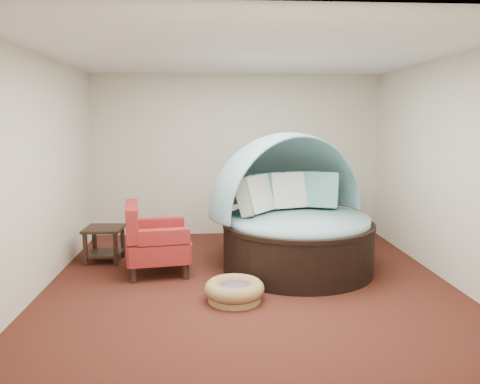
{
  "coord_description": "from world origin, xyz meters",
  "views": [
    {
      "loc": [
        -0.49,
        -5.71,
        2.03
      ],
      "look_at": [
        -0.07,
        0.6,
        1.04
      ],
      "focal_mm": 35.0,
      "sensor_mm": 36.0,
      "label": 1
    }
  ],
  "objects": [
    {
      "name": "canopy_daybed",
      "position": [
        0.64,
        0.49,
        0.86
      ],
      "size": [
        2.72,
        2.69,
        1.86
      ],
      "rotation": [
        0.0,
        0.0,
        0.43
      ],
      "color": "black",
      "rests_on": "floor"
    },
    {
      "name": "wall_back",
      "position": [
        0.0,
        2.5,
        1.4
      ],
      "size": [
        5.0,
        0.0,
        5.0
      ],
      "primitive_type": "plane",
      "rotation": [
        1.57,
        0.0,
        0.0
      ],
      "color": "beige",
      "rests_on": "floor"
    },
    {
      "name": "ceiling",
      "position": [
        0.0,
        0.0,
        2.8
      ],
      "size": [
        5.0,
        5.0,
        0.0
      ],
      "primitive_type": "plane",
      "rotation": [
        3.14,
        0.0,
        0.0
      ],
      "color": "white",
      "rests_on": "wall_back"
    },
    {
      "name": "wall_right",
      "position": [
        2.5,
        0.0,
        1.4
      ],
      "size": [
        0.0,
        5.0,
        5.0
      ],
      "primitive_type": "plane",
      "rotation": [
        1.57,
        0.0,
        -1.57
      ],
      "color": "beige",
      "rests_on": "floor"
    },
    {
      "name": "pet_basket",
      "position": [
        -0.22,
        -0.68,
        0.12
      ],
      "size": [
        0.85,
        0.85,
        0.23
      ],
      "rotation": [
        0.0,
        0.0,
        -0.32
      ],
      "color": "olive",
      "rests_on": "floor"
    },
    {
      "name": "wall_front",
      "position": [
        0.0,
        -2.5,
        1.4
      ],
      "size": [
        5.0,
        0.0,
        5.0
      ],
      "primitive_type": "plane",
      "rotation": [
        -1.57,
        0.0,
        0.0
      ],
      "color": "beige",
      "rests_on": "floor"
    },
    {
      "name": "red_armchair",
      "position": [
        -1.23,
        0.35,
        0.44
      ],
      "size": [
        0.93,
        0.93,
        0.96
      ],
      "rotation": [
        0.0,
        0.0,
        0.16
      ],
      "color": "black",
      "rests_on": "floor"
    },
    {
      "name": "side_table",
      "position": [
        -2.0,
        0.92,
        0.33
      ],
      "size": [
        0.55,
        0.55,
        0.5
      ],
      "rotation": [
        0.0,
        0.0,
        -0.06
      ],
      "color": "black",
      "rests_on": "floor"
    },
    {
      "name": "wall_left",
      "position": [
        -2.5,
        0.0,
        1.4
      ],
      "size": [
        0.0,
        5.0,
        5.0
      ],
      "primitive_type": "plane",
      "rotation": [
        1.57,
        0.0,
        1.57
      ],
      "color": "beige",
      "rests_on": "floor"
    },
    {
      "name": "floor",
      "position": [
        0.0,
        0.0,
        0.0
      ],
      "size": [
        5.0,
        5.0,
        0.0
      ],
      "primitive_type": "plane",
      "color": "#4E2016",
      "rests_on": "ground"
    }
  ]
}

